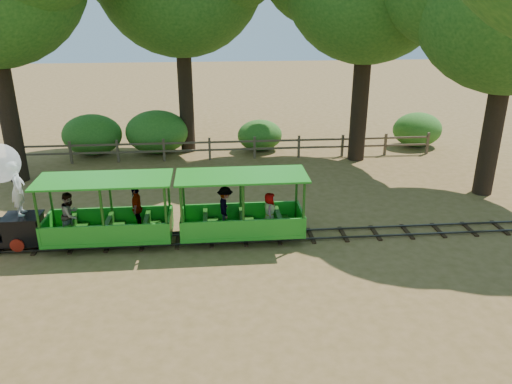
{
  "coord_description": "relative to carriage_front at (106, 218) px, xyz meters",
  "views": [
    {
      "loc": [
        -0.9,
        -13.36,
        6.73
      ],
      "look_at": [
        0.37,
        0.5,
        1.31
      ],
      "focal_mm": 35.0,
      "sensor_mm": 36.0,
      "label": 1
    }
  ],
  "objects": [
    {
      "name": "ground",
      "position": [
        4.0,
        -0.01,
        -0.84
      ],
      "size": [
        90.0,
        90.0,
        0.0
      ],
      "primitive_type": "plane",
      "color": "#9A7142",
      "rests_on": "ground"
    },
    {
      "name": "carriage_front",
      "position": [
        0.0,
        0.0,
        0.0
      ],
      "size": [
        3.74,
        1.53,
        1.94
      ],
      "color": "#229320",
      "rests_on": "track"
    },
    {
      "name": "shrub_east",
      "position": [
        13.0,
        9.29,
        -0.02
      ],
      "size": [
        2.37,
        1.82,
        1.64
      ],
      "primitive_type": "ellipsoid",
      "color": "#2D6B1E",
      "rests_on": "ground"
    },
    {
      "name": "shrub_mid_w",
      "position": [
        0.61,
        9.29,
        0.15
      ],
      "size": [
        2.87,
        2.21,
        1.98
      ],
      "primitive_type": "ellipsoid",
      "color": "#2D6B1E",
      "rests_on": "ground"
    },
    {
      "name": "carriage_rear",
      "position": [
        3.9,
        0.01,
        -0.03
      ],
      "size": [
        3.74,
        1.53,
        1.94
      ],
      "color": "#229320",
      "rests_on": "track"
    },
    {
      "name": "shrub_mid_e",
      "position": [
        5.36,
        9.29,
        -0.12
      ],
      "size": [
        2.09,
        1.61,
        1.45
      ],
      "primitive_type": "ellipsoid",
      "color": "#2D6B1E",
      "rests_on": "ground"
    },
    {
      "name": "fence",
      "position": [
        4.0,
        7.99,
        -0.26
      ],
      "size": [
        18.1,
        0.1,
        1.0
      ],
      "color": "brown",
      "rests_on": "ground"
    },
    {
      "name": "shrub_west",
      "position": [
        -2.31,
        9.29,
        0.09
      ],
      "size": [
        2.69,
        2.07,
        1.86
      ],
      "primitive_type": "ellipsoid",
      "color": "#2D6B1E",
      "rests_on": "ground"
    },
    {
      "name": "track",
      "position": [
        4.0,
        -0.01,
        -0.77
      ],
      "size": [
        22.0,
        1.0,
        0.1
      ],
      "color": "#3F3D3A",
      "rests_on": "ground"
    }
  ]
}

